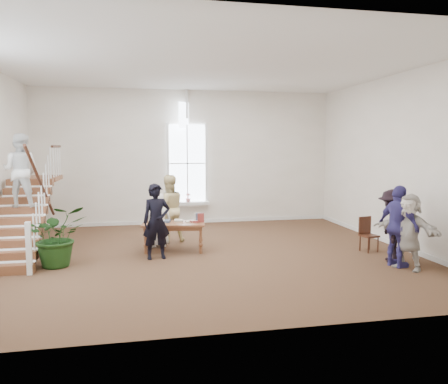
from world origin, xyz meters
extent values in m
plane|color=#412719|center=(0.00, 0.00, 0.00)|extent=(10.00, 10.00, 0.00)
plane|color=silver|center=(0.00, 4.50, 2.25)|extent=(10.00, 0.00, 10.00)
plane|color=silver|center=(0.00, -4.50, 2.25)|extent=(10.00, 0.00, 10.00)
plane|color=silver|center=(5.00, 0.00, 2.25)|extent=(0.00, 9.00, 9.00)
plane|color=white|center=(0.00, 0.00, 4.50)|extent=(10.00, 10.00, 0.00)
cube|color=white|center=(0.00, 4.32, 0.70)|extent=(1.45, 0.28, 0.10)
plane|color=white|center=(0.00, 4.44, 2.05)|extent=(2.60, 0.00, 2.60)
plane|color=white|center=(0.00, 4.44, 3.65)|extent=(0.60, 0.60, 0.85)
cube|color=white|center=(0.00, 4.47, 0.06)|extent=(10.00, 0.04, 0.12)
imported|color=pink|center=(0.00, 4.29, 0.90)|extent=(0.17, 0.17, 0.30)
cube|color=brown|center=(-4.35, -0.80, 0.10)|extent=(1.10, 0.30, 0.20)
cube|color=brown|center=(-4.35, -0.50, 0.30)|extent=(1.10, 0.30, 0.20)
cube|color=brown|center=(-4.35, -0.20, 0.50)|extent=(1.10, 0.30, 0.20)
cube|color=brown|center=(-4.35, 0.10, 0.70)|extent=(1.10, 0.30, 0.20)
cube|color=brown|center=(-4.35, 0.40, 0.90)|extent=(1.10, 0.30, 0.20)
cube|color=brown|center=(-4.35, 0.70, 1.10)|extent=(1.10, 0.30, 0.20)
cube|color=brown|center=(-4.35, 1.00, 1.30)|extent=(1.10, 0.30, 0.20)
cube|color=brown|center=(-4.35, 1.30, 1.50)|extent=(1.10, 0.30, 0.20)
cube|color=brown|center=(-4.35, 1.60, 1.70)|extent=(1.10, 0.30, 0.20)
cube|color=brown|center=(-4.35, 2.50, 1.74)|extent=(1.10, 1.20, 0.12)
cube|color=white|center=(-3.86, -0.95, 0.55)|extent=(0.10, 0.10, 1.10)
cylinder|color=black|center=(-3.85, 0.40, 1.75)|extent=(0.07, 2.74, 1.86)
imported|color=silver|center=(-4.35, 0.70, 2.06)|extent=(0.94, 0.79, 1.72)
cube|color=brown|center=(-0.79, 0.52, 0.70)|extent=(1.64, 0.99, 0.05)
cube|color=brown|center=(-0.79, 0.52, 0.62)|extent=(1.51, 0.86, 0.10)
cylinder|color=brown|center=(-1.50, 0.34, 0.33)|extent=(0.07, 0.07, 0.67)
cylinder|color=brown|center=(-0.17, 0.14, 0.33)|extent=(0.07, 0.07, 0.67)
cylinder|color=brown|center=(-1.41, 0.90, 0.33)|extent=(0.07, 0.07, 0.67)
cylinder|color=brown|center=(-0.08, 0.70, 0.33)|extent=(0.07, 0.07, 0.67)
cube|color=silver|center=(-0.26, 0.57, 0.74)|extent=(0.20, 0.25, 0.04)
cube|color=beige|center=(-0.40, 0.53, 0.74)|extent=(0.20, 0.20, 0.03)
cube|color=tan|center=(-1.13, 0.77, 0.75)|extent=(0.21, 0.31, 0.05)
cube|color=silver|center=(-1.12, 0.67, 0.75)|extent=(0.26, 0.24, 0.06)
cube|color=#4C5972|center=(-0.97, 0.61, 0.75)|extent=(0.24, 0.26, 0.06)
cube|color=maroon|center=(-0.26, 0.49, 0.75)|extent=(0.29, 0.28, 0.05)
cube|color=white|center=(-0.26, 0.64, 0.74)|extent=(0.24, 0.23, 0.03)
cube|color=#BFB299|center=(-0.65, 0.70, 0.74)|extent=(0.24, 0.27, 0.04)
cube|color=silver|center=(-1.29, 0.66, 0.75)|extent=(0.25, 0.28, 0.04)
cube|color=beige|center=(-1.17, 0.47, 0.74)|extent=(0.25, 0.29, 0.03)
cube|color=tan|center=(-1.21, 0.82, 0.75)|extent=(0.16, 0.24, 0.06)
cube|color=silver|center=(-0.27, 0.52, 0.75)|extent=(0.22, 0.22, 0.05)
imported|color=black|center=(-1.24, -0.13, 0.88)|extent=(0.70, 0.51, 1.76)
imported|color=silver|center=(-1.14, 1.12, 0.71)|extent=(0.69, 0.45, 1.42)
imported|color=beige|center=(-0.84, 1.62, 0.93)|extent=(1.01, 0.84, 1.85)
imported|color=#3D3682|center=(3.88, -1.86, 0.89)|extent=(0.69, 1.12, 1.79)
imported|color=black|center=(4.00, -1.41, 0.83)|extent=(0.99, 1.23, 1.65)
imported|color=beige|center=(4.00, -2.06, 0.82)|extent=(1.10, 1.57, 1.63)
imported|color=#183912|center=(-3.40, -0.37, 0.67)|extent=(1.48, 1.38, 1.35)
cube|color=black|center=(4.00, -0.46, 0.40)|extent=(0.44, 0.44, 0.04)
cube|color=black|center=(3.96, -0.30, 0.64)|extent=(0.37, 0.11, 0.44)
cylinder|color=black|center=(3.88, -0.64, 0.20)|extent=(0.04, 0.04, 0.39)
cylinder|color=black|center=(4.18, -0.58, 0.20)|extent=(0.04, 0.04, 0.39)
cylinder|color=black|center=(3.82, -0.35, 0.20)|extent=(0.04, 0.04, 0.39)
cylinder|color=black|center=(4.12, -0.28, 0.20)|extent=(0.04, 0.04, 0.39)
camera|label=1|loc=(-1.64, -10.28, 2.63)|focal=35.00mm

